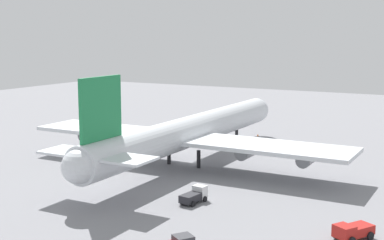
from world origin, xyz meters
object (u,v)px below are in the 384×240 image
Objects in this scene: maintenance_van at (353,231)px; safety_cone_nose at (258,135)px; cargo_airplane at (190,132)px; cargo_loader at (194,195)px.

maintenance_van is 66.00m from safety_cone_nose.
safety_cone_nose is (31.73, -0.78, -5.72)m from cargo_airplane.
cargo_loader is (3.60, 23.11, -0.05)m from maintenance_van.
maintenance_van reaches higher than safety_cone_nose.
cargo_airplane is 43.27m from maintenance_van.
cargo_airplane is 14.36× the size of cargo_loader.
cargo_loader is 53.86m from safety_cone_nose.
cargo_loader reaches higher than safety_cone_nose.
cargo_airplane is 125.68× the size of safety_cone_nose.
maintenance_van is (-24.49, -35.34, -4.90)m from cargo_airplane.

